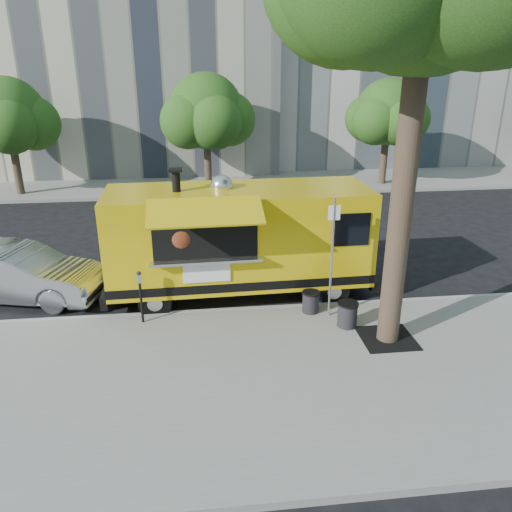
{
  "coord_description": "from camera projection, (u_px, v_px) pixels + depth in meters",
  "views": [
    {
      "loc": [
        -1.54,
        -12.29,
        6.02
      ],
      "look_at": [
        -0.08,
        0.0,
        1.21
      ],
      "focal_mm": 35.0,
      "sensor_mm": 36.0,
      "label": 1
    }
  ],
  "objects": [
    {
      "name": "sedan",
      "position": [
        18.0,
        274.0,
        13.34
      ],
      "size": [
        4.78,
        2.65,
        1.49
      ],
      "primitive_type": "imported",
      "rotation": [
        0.0,
        0.0,
        1.32
      ],
      "color": "#9DA0A4",
      "rests_on": "ground"
    },
    {
      "name": "sidewalk",
      "position": [
        283.0,
        380.0,
        10.0
      ],
      "size": [
        60.0,
        6.0,
        0.15
      ],
      "primitive_type": "cube",
      "color": "gray",
      "rests_on": "ground"
    },
    {
      "name": "ground",
      "position": [
        259.0,
        297.0,
        13.73
      ],
      "size": [
        120.0,
        120.0,
        0.0
      ],
      "primitive_type": "plane",
      "color": "black",
      "rests_on": "ground"
    },
    {
      "name": "trash_bin_left",
      "position": [
        311.0,
        301.0,
        12.49
      ],
      "size": [
        0.46,
        0.46,
        0.55
      ],
      "color": "black",
      "rests_on": "sidewalk"
    },
    {
      "name": "trash_bin_right",
      "position": [
        347.0,
        314.0,
        11.8
      ],
      "size": [
        0.5,
        0.5,
        0.6
      ],
      "color": "black",
      "rests_on": "sidewalk"
    },
    {
      "name": "tree_well",
      "position": [
        387.0,
        338.0,
        11.36
      ],
      "size": [
        1.2,
        1.2,
        0.02
      ],
      "primitive_type": "cube",
      "color": "black",
      "rests_on": "sidewalk"
    },
    {
      "name": "parking_meter",
      "position": [
        140.0,
        291.0,
        11.79
      ],
      "size": [
        0.11,
        0.11,
        1.33
      ],
      "color": "black",
      "rests_on": "sidewalk"
    },
    {
      "name": "sign_post",
      "position": [
        332.0,
        251.0,
        11.79
      ],
      "size": [
        0.28,
        0.06,
        3.0
      ],
      "color": "silver",
      "rests_on": "sidewalk"
    },
    {
      "name": "far_tree_b",
      "position": [
        206.0,
        111.0,
        23.98
      ],
      "size": [
        3.6,
        3.6,
        5.5
      ],
      "color": "#33261C",
      "rests_on": "far_sidewalk"
    },
    {
      "name": "far_tree_a",
      "position": [
        8.0,
        116.0,
        22.65
      ],
      "size": [
        3.42,
        3.42,
        5.36
      ],
      "color": "#33261C",
      "rests_on": "far_sidewalk"
    },
    {
      "name": "far_tree_c",
      "position": [
        388.0,
        112.0,
        24.74
      ],
      "size": [
        3.24,
        3.24,
        5.21
      ],
      "color": "#33261C",
      "rests_on": "far_sidewalk"
    },
    {
      "name": "far_sidewalk",
      "position": [
        227.0,
        184.0,
        26.2
      ],
      "size": [
        60.0,
        5.0,
        0.15
      ],
      "primitive_type": "cube",
      "color": "gray",
      "rests_on": "ground"
    },
    {
      "name": "curb",
      "position": [
        263.0,
        310.0,
        12.84
      ],
      "size": [
        60.0,
        0.14,
        0.16
      ],
      "primitive_type": "cube",
      "color": "#999993",
      "rests_on": "ground"
    },
    {
      "name": "food_truck",
      "position": [
        238.0,
        239.0,
        13.22
      ],
      "size": [
        7.22,
        3.46,
        3.54
      ],
      "rotation": [
        0.0,
        0.0,
        0.03
      ],
      "color": "gold",
      "rests_on": "ground"
    }
  ]
}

